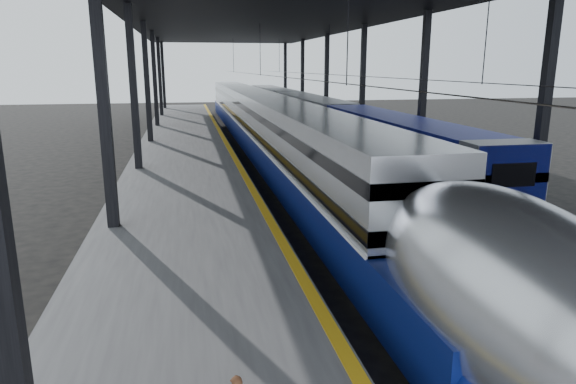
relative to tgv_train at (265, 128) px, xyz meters
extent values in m
plane|color=black|center=(-2.00, -23.16, -1.94)|extent=(160.00, 160.00, 0.00)
cube|color=#4C4C4F|center=(-5.50, -3.16, -1.44)|extent=(6.00, 80.00, 1.00)
cube|color=gold|center=(-2.70, -3.16, -0.94)|extent=(0.30, 80.00, 0.01)
cube|color=slate|center=(-0.72, -3.16, -1.86)|extent=(0.08, 80.00, 0.16)
cube|color=slate|center=(0.72, -3.16, -1.86)|extent=(0.08, 80.00, 0.16)
cube|color=slate|center=(4.28, -3.16, -1.86)|extent=(0.08, 80.00, 0.16)
cube|color=slate|center=(5.72, -3.16, -1.86)|extent=(0.08, 80.00, 0.16)
cube|color=black|center=(-7.80, -18.16, 2.56)|extent=(0.35, 0.35, 9.00)
cube|color=black|center=(7.60, -18.16, 2.56)|extent=(0.35, 0.35, 9.00)
cube|color=black|center=(-7.80, -8.16, 2.56)|extent=(0.35, 0.35, 9.00)
cube|color=black|center=(7.60, -8.16, 2.56)|extent=(0.35, 0.35, 9.00)
cube|color=black|center=(-7.80, 1.84, 2.56)|extent=(0.35, 0.35, 9.00)
cube|color=black|center=(7.60, 1.84, 2.56)|extent=(0.35, 0.35, 9.00)
cube|color=black|center=(-7.80, 11.84, 2.56)|extent=(0.35, 0.35, 9.00)
cube|color=black|center=(7.60, 11.84, 2.56)|extent=(0.35, 0.35, 9.00)
cube|color=black|center=(-7.80, 21.84, 2.56)|extent=(0.35, 0.35, 9.00)
cube|color=black|center=(7.60, 21.84, 2.56)|extent=(0.35, 0.35, 9.00)
cube|color=black|center=(-7.80, 31.84, 2.56)|extent=(0.35, 0.35, 9.00)
cube|color=black|center=(7.60, 31.84, 2.56)|extent=(0.35, 0.35, 9.00)
cube|color=black|center=(-0.10, -3.16, 7.31)|extent=(18.00, 75.00, 0.45)
cylinder|color=slate|center=(0.00, -3.16, 3.56)|extent=(0.03, 74.00, 0.03)
cylinder|color=slate|center=(5.00, -3.16, 3.56)|extent=(0.03, 74.00, 0.03)
cube|color=silver|center=(0.00, 4.02, 0.28)|extent=(2.80, 57.00, 3.86)
cube|color=navy|center=(0.00, 2.52, -0.93)|extent=(2.88, 62.00, 1.50)
cube|color=silver|center=(0.00, 4.02, -0.15)|extent=(2.89, 57.00, 0.10)
cube|color=black|center=(0.00, 4.02, 1.39)|extent=(2.84, 57.00, 0.41)
cube|color=black|center=(0.00, 4.02, 0.28)|extent=(2.84, 57.00, 0.41)
ellipsoid|color=silver|center=(0.00, -27.48, 0.13)|extent=(2.80, 8.40, 3.86)
ellipsoid|color=navy|center=(0.00, -27.48, -0.98)|extent=(2.88, 8.40, 1.64)
cube|color=black|center=(0.00, -5.48, -1.74)|extent=(2.12, 2.60, 0.40)
cube|color=navy|center=(5.00, -11.44, -0.08)|extent=(2.60, 18.00, 3.53)
cube|color=gray|center=(5.00, -19.84, -0.08)|extent=(2.65, 1.20, 3.58)
cube|color=black|center=(5.00, -20.46, 0.71)|extent=(1.58, 0.06, 0.79)
cube|color=#A10C0F|center=(5.00, -20.46, -0.50)|extent=(1.12, 0.06, 0.51)
cube|color=gray|center=(5.00, 7.56, -0.08)|extent=(2.60, 18.00, 3.53)
cube|color=gray|center=(5.00, 26.56, -0.08)|extent=(2.60, 18.00, 3.53)
cube|color=black|center=(5.00, -17.44, -1.76)|extent=(2.05, 2.40, 0.36)
cube|color=black|center=(5.00, 4.56, -1.76)|extent=(2.05, 2.40, 0.36)
camera|label=1|loc=(-5.35, -34.96, 4.13)|focal=32.00mm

